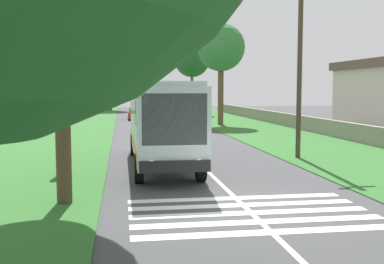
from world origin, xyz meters
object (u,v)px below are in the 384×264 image
at_px(roadside_tree_right_2, 220,49).
at_px(trailing_car_1, 174,116).
at_px(coach_bus, 161,118).
at_px(roadside_tree_right_1, 191,60).
at_px(trailing_car_0, 181,121).
at_px(trailing_minibus_0, 161,103).
at_px(utility_pole, 300,67).
at_px(roadside_tree_left_1, 108,68).
at_px(trailing_car_2, 136,114).
at_px(pedestrian, 61,153).

bearing_deg(roadside_tree_right_2, trailing_car_1, 50.72).
height_order(coach_bus, roadside_tree_right_1, roadside_tree_right_1).
height_order(trailing_car_0, roadside_tree_right_2, roadside_tree_right_2).
relative_size(coach_bus, trailing_car_1, 2.60).
relative_size(trailing_car_0, trailing_car_1, 1.00).
height_order(trailing_car_1, trailing_minibus_0, trailing_minibus_0).
bearing_deg(coach_bus, utility_pole, -80.42).
relative_size(roadside_tree_left_1, roadside_tree_right_2, 1.09).
bearing_deg(trailing_car_0, trailing_car_2, 15.11).
xyz_separation_m(coach_bus, roadside_tree_left_1, (55.98, 3.78, 4.71)).
xyz_separation_m(coach_bus, trailing_car_2, (32.64, 0.13, -1.48)).
distance_m(trailing_minibus_0, roadside_tree_right_2, 21.09).
height_order(trailing_car_1, roadside_tree_right_1, roadside_tree_right_1).
bearing_deg(trailing_car_0, roadside_tree_right_2, -48.33).
bearing_deg(trailing_car_0, trailing_car_1, -1.60).
distance_m(coach_bus, trailing_car_0, 20.03).
xyz_separation_m(trailing_car_0, trailing_minibus_0, (23.70, -0.30, 0.88)).
bearing_deg(roadside_tree_right_1, roadside_tree_left_1, 40.74).
bearing_deg(trailing_minibus_0, utility_pole, -175.54).
bearing_deg(utility_pole, trailing_minibus_0, 4.46).
distance_m(trailing_car_0, roadside_tree_left_1, 37.50).
height_order(trailing_car_0, utility_pole, utility_pole).
bearing_deg(pedestrian, roadside_tree_left_1, -0.39).
xyz_separation_m(roadside_tree_right_1, utility_pole, (-41.47, 0.75, -2.82)).
distance_m(roadside_tree_right_2, utility_pole, 22.50).
bearing_deg(trailing_car_1, coach_bus, 172.44).
distance_m(trailing_car_1, roadside_tree_right_2, 8.48).
bearing_deg(roadside_tree_left_1, trailing_car_1, -165.85).
bearing_deg(trailing_car_1, roadside_tree_right_1, -14.68).
relative_size(trailing_car_2, roadside_tree_right_2, 0.44).
bearing_deg(roadside_tree_left_1, trailing_minibus_0, -149.40).
distance_m(trailing_car_2, pedestrian, 34.88).
height_order(trailing_car_2, roadside_tree_left_1, roadside_tree_left_1).
xyz_separation_m(coach_bus, pedestrian, (-2.00, 4.18, -1.24)).
bearing_deg(trailing_car_1, utility_pole, -172.46).
xyz_separation_m(trailing_car_1, trailing_minibus_0, (16.56, -0.10, 0.88)).
height_order(trailing_car_1, pedestrian, pedestrian).
xyz_separation_m(trailing_car_2, pedestrian, (-34.64, 4.04, 0.24)).
relative_size(trailing_minibus_0, roadside_tree_left_1, 0.57).
xyz_separation_m(trailing_car_0, roadside_tree_right_1, (22.96, -4.34, 6.71)).
relative_size(roadside_tree_left_1, roadside_tree_right_1, 1.07).
bearing_deg(pedestrian, trailing_minibus_0, -9.80).
bearing_deg(utility_pole, trailing_car_2, 12.70).
xyz_separation_m(roadside_tree_right_2, pedestrian, (-25.49, 11.82, -6.40)).
bearing_deg(trailing_car_0, roadside_tree_left_1, 11.14).
distance_m(roadside_tree_left_1, roadside_tree_right_1, 17.61).
bearing_deg(coach_bus, roadside_tree_left_1, 3.87).
distance_m(trailing_car_1, trailing_minibus_0, 16.58).
height_order(coach_bus, pedestrian, coach_bus).
height_order(trailing_car_1, roadside_tree_left_1, roadside_tree_left_1).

